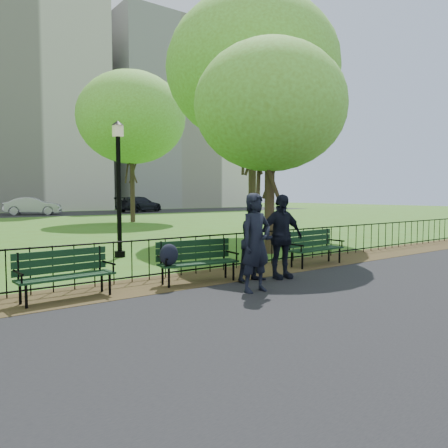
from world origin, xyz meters
TOP-DOWN VIEW (x-y plane):
  - ground at (0.00, 0.00)m, footprint 120.00×120.00m
  - asphalt_path at (0.00, -3.40)m, footprint 60.00×9.20m
  - dirt_strip at (0.00, 1.50)m, footprint 60.00×1.60m
  - iron_fence at (0.00, 2.00)m, footprint 24.06×0.06m
  - apartment_east at (26.00, 48.00)m, footprint 20.00×15.00m
  - park_bench_main at (-1.02, 1.16)m, footprint 1.80×0.74m
  - park_bench_left_a at (-3.38, 1.37)m, footprint 1.70×0.62m
  - park_bench_right_a at (2.95, 1.23)m, footprint 1.76×0.61m
  - lamppost at (-0.49, 5.65)m, footprint 0.36×0.36m
  - tree_near_e at (3.59, 3.61)m, footprint 4.68×4.68m
  - tree_mid_e at (6.60, 7.96)m, footprint 7.33×7.33m
  - tree_far_e at (6.70, 20.15)m, footprint 7.00×7.00m
  - person_left at (-0.30, -0.23)m, footprint 0.69×0.46m
  - person_mid at (0.35, 0.51)m, footprint 0.85×0.46m
  - person_right at (1.00, 0.44)m, footprint 1.15×0.64m
  - sedan_silver at (3.81, 34.15)m, footprint 4.90×3.33m
  - sedan_dark at (13.97, 34.17)m, footprint 5.78×4.11m

SIDE VIEW (x-z plane):
  - ground at x=0.00m, z-range 0.00..0.00m
  - asphalt_path at x=0.00m, z-range 0.00..0.01m
  - dirt_strip at x=0.00m, z-range 0.01..0.02m
  - iron_fence at x=0.00m, z-range 0.00..1.00m
  - park_bench_left_a at x=-3.38m, z-range 0.07..1.02m
  - park_bench_right_a at x=2.95m, z-range 0.07..1.06m
  - park_bench_main at x=-1.02m, z-range 0.12..1.08m
  - sedan_silver at x=3.81m, z-range 0.01..1.54m
  - sedan_dark at x=13.97m, z-range 0.01..1.57m
  - person_mid at x=0.35m, z-range 0.01..1.73m
  - person_right at x=1.00m, z-range 0.01..1.86m
  - person_left at x=-0.30m, z-range 0.01..1.88m
  - lamppost at x=-0.49m, z-range 0.18..4.15m
  - tree_near_e at x=3.59m, z-range 1.26..7.79m
  - tree_far_e at x=6.70m, z-range 1.90..11.65m
  - tree_mid_e at x=6.60m, z-range 1.99..12.21m
  - apartment_east at x=26.00m, z-range 0.00..24.00m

